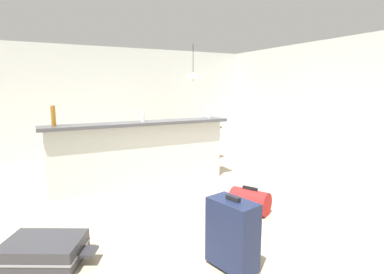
% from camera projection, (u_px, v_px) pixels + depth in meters
% --- Properties ---
extents(ground_plane, '(13.00, 13.00, 0.05)m').
position_uv_depth(ground_plane, '(188.00, 187.00, 5.02)').
color(ground_plane, '#BCAD8E').
extents(wall_back, '(6.60, 0.10, 2.50)m').
position_uv_depth(wall_back, '(132.00, 101.00, 7.50)').
color(wall_back, silver).
rests_on(wall_back, ground_plane).
extents(wall_right, '(0.10, 6.00, 2.50)m').
position_uv_depth(wall_right, '(312.00, 103.00, 6.46)').
color(wall_right, silver).
rests_on(wall_right, ground_plane).
extents(partition_half_wall, '(2.80, 0.20, 1.00)m').
position_uv_depth(partition_half_wall, '(142.00, 156.00, 4.93)').
color(partition_half_wall, silver).
rests_on(partition_half_wall, ground_plane).
extents(bar_countertop, '(2.96, 0.40, 0.05)m').
position_uv_depth(bar_countertop, '(141.00, 123.00, 4.84)').
color(bar_countertop, '#4C4C51').
rests_on(bar_countertop, partition_half_wall).
extents(bottle_amber, '(0.06, 0.06, 0.29)m').
position_uv_depth(bottle_amber, '(53.00, 116.00, 4.25)').
color(bottle_amber, '#9E661E').
rests_on(bottle_amber, bar_countertop).
extents(bottle_white, '(0.06, 0.06, 0.22)m').
position_uv_depth(bottle_white, '(143.00, 115.00, 4.81)').
color(bottle_white, silver).
rests_on(bottle_white, bar_countertop).
extents(bottle_clear, '(0.07, 0.07, 0.24)m').
position_uv_depth(bottle_clear, '(209.00, 111.00, 5.43)').
color(bottle_clear, silver).
rests_on(bottle_clear, bar_countertop).
extents(dining_table, '(1.10, 0.80, 0.74)m').
position_uv_depth(dining_table, '(191.00, 130.00, 6.84)').
color(dining_table, '#4C331E').
rests_on(dining_table, ground_plane).
extents(dining_chair_near_partition, '(0.47, 0.47, 0.93)m').
position_uv_depth(dining_chair_near_partition, '(204.00, 140.00, 6.34)').
color(dining_chair_near_partition, '#4C331E').
rests_on(dining_chair_near_partition, ground_plane).
extents(pendant_lamp, '(0.34, 0.34, 0.78)m').
position_uv_depth(pendant_lamp, '(193.00, 75.00, 6.70)').
color(pendant_lamp, black).
extents(suitcase_flat_charcoal, '(0.89, 0.76, 0.22)m').
position_uv_depth(suitcase_flat_charcoal, '(44.00, 251.00, 2.82)').
color(suitcase_flat_charcoal, '#38383D').
rests_on(suitcase_flat_charcoal, ground_plane).
extents(suitcase_upright_navy, '(0.33, 0.48, 0.67)m').
position_uv_depth(suitcase_upright_navy, '(232.00, 233.00, 2.69)').
color(suitcase_upright_navy, '#1E284C').
rests_on(suitcase_upright_navy, ground_plane).
extents(duffel_bag_red, '(0.49, 0.56, 0.34)m').
position_uv_depth(duffel_bag_red, '(250.00, 201.00, 3.95)').
color(duffel_bag_red, red).
rests_on(duffel_bag_red, ground_plane).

